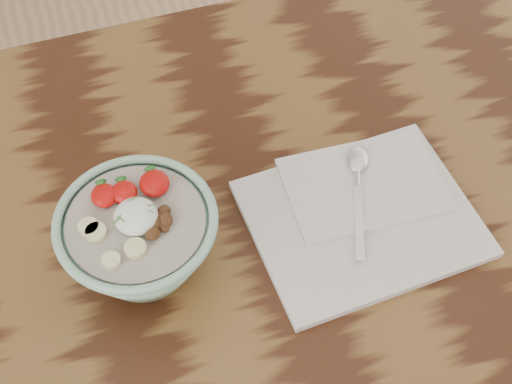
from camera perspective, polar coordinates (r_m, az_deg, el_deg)
table at (r=99.29cm, az=1.18°, el=-6.15°), size 160.00×90.00×75.00cm
breakfast_bowl at (r=84.45cm, az=-9.28°, el=-3.69°), size 18.74×18.74×12.45cm
napkin at (r=93.26cm, az=8.47°, el=-1.53°), size 29.33×24.23×1.73cm
spoon at (r=94.97cm, az=8.15°, el=1.45°), size 8.50×17.44×0.94cm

